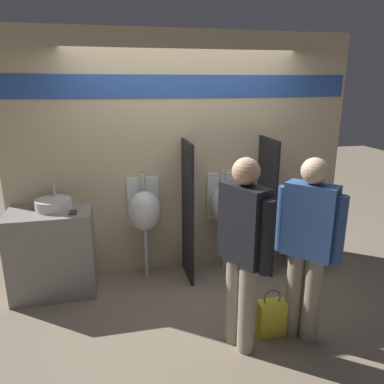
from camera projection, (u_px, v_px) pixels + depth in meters
name	position (u px, v px, depth m)	size (l,w,h in m)	color
ground_plane	(195.00, 289.00, 4.07)	(16.00, 16.00, 0.00)	gray
display_wall	(184.00, 155.00, 4.25)	(3.88, 0.07, 2.70)	beige
sink_counter	(53.00, 252.00, 3.91)	(0.84, 0.55, 0.91)	gray
sink_basin	(53.00, 204.00, 3.83)	(0.36, 0.36, 0.25)	silver
cell_phone	(73.00, 212.00, 3.74)	(0.07, 0.14, 0.01)	#232328
divider_near_counter	(188.00, 212.00, 4.14)	(0.03, 0.52, 1.57)	black
divider_mid	(266.00, 206.00, 4.34)	(0.03, 0.52, 1.57)	black
urinal_near_counter	(145.00, 211.00, 4.14)	(0.37, 0.33, 1.19)	silver
urinal_far	(225.00, 205.00, 4.33)	(0.37, 0.33, 1.19)	silver
toilet	(302.00, 242.00, 4.51)	(0.42, 0.59, 0.93)	silver
person_in_vest	(243.00, 248.00, 2.96)	(0.33, 0.53, 1.63)	gray
person_with_lanyard	(308.00, 244.00, 3.07)	(0.41, 0.44, 1.60)	gray
shopping_bag	(271.00, 317.00, 3.30)	(0.24, 0.13, 0.44)	yellow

